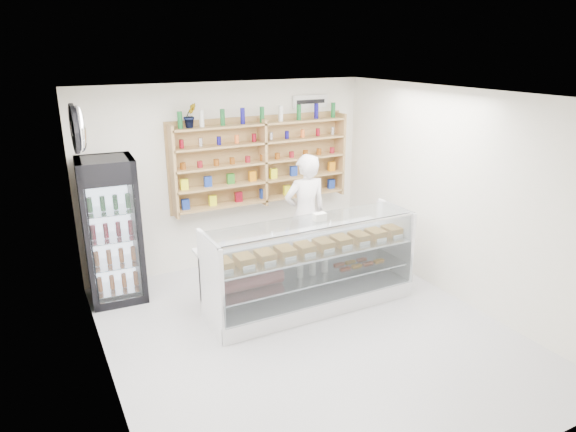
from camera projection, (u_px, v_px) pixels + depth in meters
room at (311, 224)px, 5.73m from camera, size 5.00×5.00×5.00m
display_counter at (310, 282)px, 6.73m from camera, size 2.76×0.82×1.20m
shop_worker at (305, 214)px, 7.61m from camera, size 0.69×0.47×1.82m
drinks_cooler at (112, 230)px, 6.75m from camera, size 0.74×0.72×1.95m
wall_shelving at (263, 162)px, 7.86m from camera, size 2.84×0.28×1.33m
potted_plant at (190, 115)px, 7.13m from camera, size 0.21×0.18×0.34m
security_mirror at (79, 129)px, 5.46m from camera, size 0.15×0.50×0.50m
wall_sign at (310, 101)px, 8.09m from camera, size 0.62×0.03×0.20m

